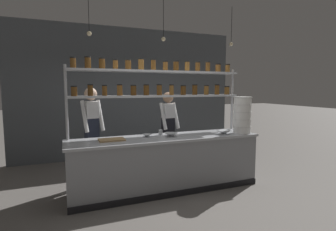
# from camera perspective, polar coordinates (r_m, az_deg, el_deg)

# --- Properties ---
(ground_plane) EXTENTS (40.00, 40.00, 0.00)m
(ground_plane) POSITION_cam_1_polar(r_m,az_deg,el_deg) (4.72, -0.41, -15.70)
(ground_plane) COLOR slate
(back_wall) EXTENTS (5.68, 0.12, 3.25)m
(back_wall) POSITION_cam_1_polar(r_m,az_deg,el_deg) (6.82, -8.25, 4.91)
(back_wall) COLOR #4C5156
(back_wall) RESTS_ON ground_plane
(prep_counter) EXTENTS (3.28, 0.76, 0.92)m
(prep_counter) POSITION_cam_1_polar(r_m,az_deg,el_deg) (4.57, -0.41, -10.34)
(prep_counter) COLOR gray
(prep_counter) RESTS_ON ground_plane
(spice_shelf_unit) EXTENTS (3.16, 0.28, 2.25)m
(spice_shelf_unit) POSITION_cam_1_polar(r_m,az_deg,el_deg) (4.70, -1.94, 6.74)
(spice_shelf_unit) COLOR #ADAFB5
(spice_shelf_unit) RESTS_ON ground_plane
(chef_left) EXTENTS (0.42, 0.35, 1.75)m
(chef_left) POSITION_cam_1_polar(r_m,az_deg,el_deg) (4.87, -16.25, -2.80)
(chef_left) COLOR black
(chef_left) RESTS_ON ground_plane
(chef_center) EXTENTS (0.39, 0.32, 1.66)m
(chef_center) POSITION_cam_1_polar(r_m,az_deg,el_deg) (5.28, 0.05, -2.58)
(chef_center) COLOR black
(chef_center) RESTS_ON ground_plane
(container_stack) EXTENTS (0.33, 0.33, 0.67)m
(container_stack) POSITION_cam_1_polar(r_m,az_deg,el_deg) (4.96, 15.86, 0.10)
(container_stack) COLOR white
(container_stack) RESTS_ON prep_counter
(cutting_board) EXTENTS (0.40, 0.26, 0.02)m
(cutting_board) POSITION_cam_1_polar(r_m,az_deg,el_deg) (4.25, -12.15, -5.18)
(cutting_board) COLOR #A88456
(cutting_board) RESTS_ON prep_counter
(prep_bowl_near_left) EXTENTS (0.23, 0.23, 0.06)m
(prep_bowl_near_left) POSITION_cam_1_polar(r_m,az_deg,el_deg) (4.48, 0.64, -4.21)
(prep_bowl_near_left) COLOR #B2B7BC
(prep_bowl_near_left) RESTS_ON prep_counter
(prep_bowl_center_front) EXTENTS (0.17, 0.17, 0.05)m
(prep_bowl_center_front) POSITION_cam_1_polar(r_m,az_deg,el_deg) (4.47, -4.60, -4.38)
(prep_bowl_center_front) COLOR silver
(prep_bowl_center_front) RESTS_ON prep_counter
(prep_bowl_center_back) EXTENTS (0.25, 0.25, 0.07)m
(prep_bowl_center_back) POSITION_cam_1_polar(r_m,az_deg,el_deg) (4.81, 12.03, -3.61)
(prep_bowl_center_back) COLOR silver
(prep_bowl_center_back) RESTS_ON prep_counter
(serving_cup_front) EXTENTS (0.07, 0.07, 0.09)m
(serving_cup_front) POSITION_cam_1_polar(r_m,az_deg,el_deg) (4.63, -1.62, -3.70)
(serving_cup_front) COLOR #B2B7BC
(serving_cup_front) RESTS_ON prep_counter
(pendant_light_row) EXTENTS (2.55, 0.07, 0.69)m
(pendant_light_row) POSITION_cam_1_polar(r_m,az_deg,el_deg) (4.47, -0.37, 16.71)
(pendant_light_row) COLOR black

